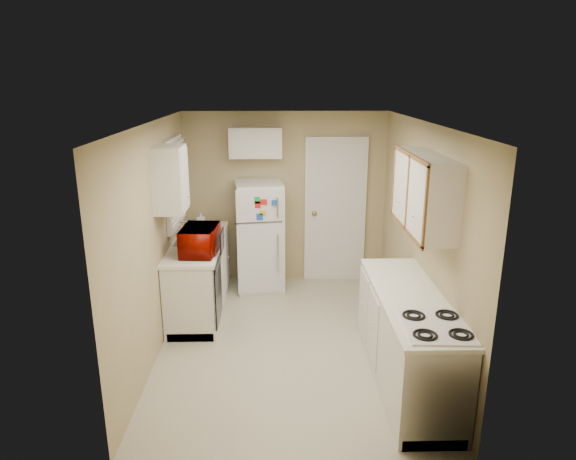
{
  "coord_description": "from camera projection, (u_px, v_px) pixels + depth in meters",
  "views": [
    {
      "loc": [
        -0.14,
        -5.13,
        2.82
      ],
      "look_at": [
        0.0,
        0.5,
        1.15
      ],
      "focal_mm": 32.0,
      "sensor_mm": 36.0,
      "label": 1
    }
  ],
  "objects": [
    {
      "name": "ceiling",
      "position": [
        289.0,
        123.0,
        5.04
      ],
      "size": [
        3.8,
        3.8,
        0.0
      ],
      "primitive_type": "plane",
      "color": "white",
      "rests_on": "floor"
    },
    {
      "name": "stove",
      "position": [
        431.0,
        382.0,
        4.27
      ],
      "size": [
        0.55,
        0.66,
        0.78
      ],
      "primitive_type": "cube",
      "rotation": [
        0.0,
        0.0,
        -0.05
      ],
      "color": "silver",
      "rests_on": "floor"
    },
    {
      "name": "wall_left",
      "position": [
        155.0,
        240.0,
        5.35
      ],
      "size": [
        3.8,
        3.8,
        0.0
      ],
      "primitive_type": "plane",
      "color": "tan",
      "rests_on": "floor"
    },
    {
      "name": "sink",
      "position": [
        200.0,
        240.0,
        6.46
      ],
      "size": [
        0.54,
        0.74,
        0.16
      ],
      "primitive_type": "cube",
      "color": "gray",
      "rests_on": "left_counter"
    },
    {
      "name": "left_counter",
      "position": [
        200.0,
        275.0,
        6.44
      ],
      "size": [
        0.6,
        1.8,
        0.9
      ],
      "primitive_type": "cube",
      "color": "silver",
      "rests_on": "floor"
    },
    {
      "name": "upper_cabinet_right",
      "position": [
        425.0,
        193.0,
        4.77
      ],
      "size": [
        0.3,
        1.2,
        0.7
      ],
      "primitive_type": "cube",
      "color": "silver",
      "rests_on": "wall_right"
    },
    {
      "name": "wall_right",
      "position": [
        421.0,
        238.0,
        5.42
      ],
      "size": [
        3.8,
        3.8,
        0.0
      ],
      "primitive_type": "plane",
      "color": "tan",
      "rests_on": "floor"
    },
    {
      "name": "soap_bottle",
      "position": [
        201.0,
        219.0,
        6.91
      ],
      "size": [
        0.11,
        0.11,
        0.19
      ],
      "primitive_type": "imported",
      "rotation": [
        0.0,
        0.0,
        -0.31
      ],
      "color": "white",
      "rests_on": "left_counter"
    },
    {
      "name": "refrigerator",
      "position": [
        260.0,
        236.0,
        7.01
      ],
      "size": [
        0.68,
        0.67,
        1.49
      ],
      "primitive_type": "cube",
      "rotation": [
        0.0,
        0.0,
        0.12
      ],
      "color": "silver",
      "rests_on": "floor"
    },
    {
      "name": "microwave",
      "position": [
        200.0,
        241.0,
        5.82
      ],
      "size": [
        0.58,
        0.35,
        0.37
      ],
      "primitive_type": "imported",
      "rotation": [
        0.0,
        0.0,
        1.5
      ],
      "color": "#990A00",
      "rests_on": "left_counter"
    },
    {
      "name": "floor",
      "position": [
        289.0,
        341.0,
        5.73
      ],
      "size": [
        3.8,
        3.8,
        0.0
      ],
      "primitive_type": "plane",
      "color": "beige",
      "rests_on": "ground"
    },
    {
      "name": "interior_door",
      "position": [
        335.0,
        211.0,
        7.24
      ],
      "size": [
        0.86,
        0.06,
        2.08
      ],
      "primitive_type": "cube",
      "color": "silver",
      "rests_on": "floor"
    },
    {
      "name": "wall_front",
      "position": [
        296.0,
        321.0,
        3.57
      ],
      "size": [
        2.8,
        2.8,
        0.0
      ],
      "primitive_type": "plane",
      "color": "tan",
      "rests_on": "floor"
    },
    {
      "name": "dishwasher",
      "position": [
        218.0,
        291.0,
        5.86
      ],
      "size": [
        0.03,
        0.58,
        0.72
      ],
      "primitive_type": "cube",
      "color": "black",
      "rests_on": "floor"
    },
    {
      "name": "wall_back",
      "position": [
        286.0,
        198.0,
        7.21
      ],
      "size": [
        2.8,
        2.8,
        0.0
      ],
      "primitive_type": "plane",
      "color": "tan",
      "rests_on": "floor"
    },
    {
      "name": "cabinet_over_fridge",
      "position": [
        256.0,
        142.0,
        6.83
      ],
      "size": [
        0.7,
        0.3,
        0.4
      ],
      "primitive_type": "cube",
      "color": "silver",
      "rests_on": "wall_back"
    },
    {
      "name": "right_counter",
      "position": [
        407.0,
        339.0,
        4.86
      ],
      "size": [
        0.6,
        2.0,
        0.9
      ],
      "primitive_type": "cube",
      "color": "silver",
      "rests_on": "floor"
    },
    {
      "name": "window_blinds",
      "position": [
        175.0,
        183.0,
        6.25
      ],
      "size": [
        0.1,
        0.98,
        1.08
      ],
      "primitive_type": "cube",
      "color": "silver",
      "rests_on": "wall_left"
    },
    {
      "name": "upper_cabinet_left",
      "position": [
        170.0,
        179.0,
        5.4
      ],
      "size": [
        0.3,
        0.45,
        0.7
      ],
      "primitive_type": "cube",
      "color": "silver",
      "rests_on": "wall_left"
    }
  ]
}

